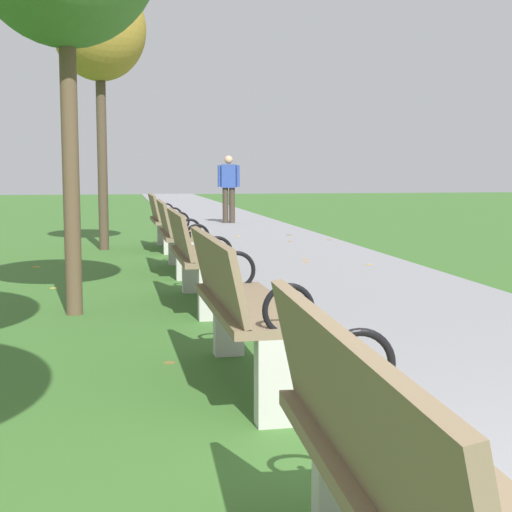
% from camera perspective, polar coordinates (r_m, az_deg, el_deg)
% --- Properties ---
extents(paved_walkway, '(2.76, 44.00, 0.02)m').
position_cam_1_polar(paved_walkway, '(19.95, -2.85, 2.83)').
color(paved_walkway, gray).
rests_on(paved_walkway, ground).
extents(park_bench_1, '(0.52, 1.61, 0.90)m').
position_cam_1_polar(park_bench_1, '(2.03, 10.86, -16.57)').
color(park_bench_1, '#7A664C').
rests_on(park_bench_1, ground).
extents(park_bench_2, '(0.50, 1.61, 0.90)m').
position_cam_1_polar(park_bench_2, '(4.46, -1.26, -3.73)').
color(park_bench_2, '#7A664C').
rests_on(park_bench_2, ground).
extents(park_bench_3, '(0.49, 1.60, 0.90)m').
position_cam_1_polar(park_bench_3, '(7.14, -4.70, 0.10)').
color(park_bench_3, '#7A664C').
rests_on(park_bench_3, ground).
extents(park_bench_4, '(0.48, 1.60, 0.90)m').
position_cam_1_polar(park_bench_4, '(9.54, -6.12, 1.69)').
color(park_bench_4, '#7A664C').
rests_on(park_bench_4, ground).
extents(park_bench_5, '(0.49, 1.61, 0.90)m').
position_cam_1_polar(park_bench_5, '(12.30, -7.07, 2.74)').
color(park_bench_5, '#7A664C').
rests_on(park_bench_5, ground).
extents(tree_4, '(1.47, 1.47, 4.31)m').
position_cam_1_polar(tree_4, '(12.61, -11.78, 16.31)').
color(tree_4, '#4C3D2D').
rests_on(tree_4, ground).
extents(pedestrian_walking, '(0.52, 0.28, 1.62)m').
position_cam_1_polar(pedestrian_walking, '(18.22, -2.08, 5.37)').
color(pedestrian_walking, '#3D3328').
rests_on(pedestrian_walking, paved_walkway).
extents(scattered_leaves, '(4.99, 15.57, 0.02)m').
position_cam_1_polar(scattered_leaves, '(9.92, -4.42, -0.86)').
color(scattered_leaves, '#AD6B23').
rests_on(scattered_leaves, ground).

